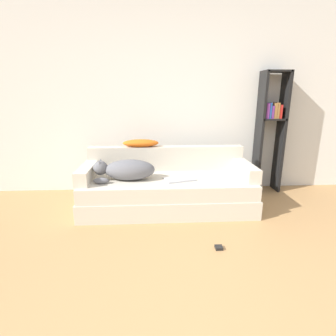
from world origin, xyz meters
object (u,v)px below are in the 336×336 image
dog (126,170)px  laptop (179,179)px  throw_pillow (141,143)px  couch (168,193)px  power_adapter (219,248)px  bookshelf (271,126)px

dog → laptop: 0.65m
dog → laptop: dog is taller
laptop → throw_pillow: 0.75m
couch → power_adapter: couch is taller
bookshelf → laptop: bearing=-153.8°
dog → throw_pillow: bearing=68.8°
throw_pillow → dog: bearing=-111.2°
dog → throw_pillow: throw_pillow is taller
couch → bookshelf: (1.50, 0.58, 0.76)m
throw_pillow → couch: bearing=-47.0°
couch → laptop: laptop is taller
power_adapter → throw_pillow: bearing=120.1°
bookshelf → couch: bearing=-158.9°
throw_pillow → bookshelf: bearing=6.8°
laptop → throw_pillow: bearing=120.3°
couch → power_adapter: size_ratio=30.52×
couch → bookshelf: bearing=21.1°
dog → laptop: size_ratio=1.83×
dog → power_adapter: (0.92, -0.90, -0.51)m
laptop → bookshelf: bookshelf is taller
dog → throw_pillow: size_ratio=1.54×
couch → throw_pillow: bearing=133.0°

